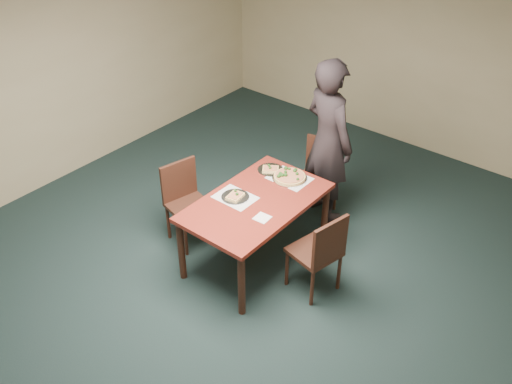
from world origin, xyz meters
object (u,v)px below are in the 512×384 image
Objects in this scene: chair_far at (319,173)px; chair_left at (185,198)px; diner at (328,141)px; slice_plate_far at (270,169)px; slice_plate_near at (235,196)px; pizza_pan at (289,176)px; dining_table at (256,208)px; chair_right at (320,251)px.

chair_left is at bearing -134.04° from chair_far.
diner is 6.78× the size of slice_plate_far.
chair_far is 0.44m from diner.
slice_plate_near is (0.63, 0.09, 0.25)m from chair_left.
pizza_pan is at bearing 71.38° from slice_plate_near.
chair_left is 0.48× the size of diner.
chair_far is (0.01, 1.13, -0.14)m from dining_table.
chair_far reaches higher than slice_plate_far.
chair_far is at bearing 26.51° from diner.
slice_plate_near is 1.00× the size of slice_plate_far.
diner is 5.16× the size of pizza_pan.
slice_plate_far is at bearing 179.87° from pizza_pan.
slice_plate_far is at bearing 93.58° from slice_plate_near.
chair_left reaches higher than slice_plate_far.
dining_table is at bearing -63.98° from chair_left.
diner is 1.28m from slice_plate_near.
dining_table is at bearing -66.48° from slice_plate_far.
dining_table is 1.18m from diner.
chair_right is 3.25× the size of slice_plate_near.
chair_right is at bearing 0.30° from dining_table.
chair_left reaches higher than slice_plate_near.
chair_right reaches higher than dining_table.
dining_table is 1.65× the size of chair_far.
chair_right is 0.48× the size of diner.
dining_table is 1.65× the size of chair_right.
pizza_pan is at bearing 102.20° from diner.
diner is at bearing 77.27° from slice_plate_near.
chair_right is at bearing -34.63° from pizza_pan.
dining_table is 0.54m from pizza_pan.
pizza_pan is at bearing -101.02° from chair_far.
pizza_pan is 1.32× the size of slice_plate_near.
pizza_pan is (0.84, 0.72, 0.26)m from chair_left.
pizza_pan is (-0.07, -0.61, -0.18)m from diner.
diner is at bearing 83.53° from pizza_pan.
slice_plate_near is (-0.97, -0.10, 0.25)m from chair_right.
chair_right is at bearing 139.94° from diner.
diner is (0.08, 0.01, 0.43)m from chair_far.
diner is (-0.69, 1.14, 0.43)m from chair_right.
chair_far reaches higher than dining_table.
chair_left is at bearing -171.46° from slice_plate_near.
slice_plate_near is (-0.21, -0.62, -0.01)m from pizza_pan.
dining_table is 0.79m from chair_right.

